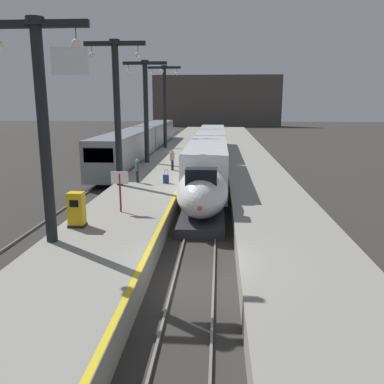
{
  "coord_description": "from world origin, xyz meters",
  "views": [
    {
      "loc": [
        0.89,
        -13.73,
        6.62
      ],
      "look_at": [
        -0.57,
        7.77,
        1.8
      ],
      "focal_mm": 37.65,
      "sensor_mm": 36.0,
      "label": 1
    }
  ],
  "objects_px": {
    "passenger_near_edge": "(137,169)",
    "departure_info_board": "(120,183)",
    "station_column_distant": "(165,99)",
    "rolling_suitcase": "(166,179)",
    "passenger_mid_platform": "(172,158)",
    "ticket_machine_yellow": "(77,211)",
    "highspeed_train_main": "(209,155)",
    "station_column_far": "(146,102)",
    "station_column_mid": "(117,100)",
    "station_column_near": "(43,109)",
    "regional_train_adjacent": "(144,141)"
  },
  "relations": [
    {
      "from": "station_column_far",
      "to": "departure_info_board",
      "type": "relative_size",
      "value": 4.36
    },
    {
      "from": "highspeed_train_main",
      "to": "station_column_distant",
      "type": "distance_m",
      "value": 15.73
    },
    {
      "from": "highspeed_train_main",
      "to": "station_column_far",
      "type": "distance_m",
      "value": 7.56
    },
    {
      "from": "rolling_suitcase",
      "to": "departure_info_board",
      "type": "distance_m",
      "value": 7.85
    },
    {
      "from": "highspeed_train_main",
      "to": "passenger_mid_platform",
      "type": "height_order",
      "value": "highspeed_train_main"
    },
    {
      "from": "passenger_mid_platform",
      "to": "ticket_machine_yellow",
      "type": "relative_size",
      "value": 1.06
    },
    {
      "from": "station_column_near",
      "to": "rolling_suitcase",
      "type": "bearing_deg",
      "value": 76.16
    },
    {
      "from": "station_column_distant",
      "to": "departure_info_board",
      "type": "distance_m",
      "value": 30.81
    },
    {
      "from": "ticket_machine_yellow",
      "to": "departure_info_board",
      "type": "distance_m",
      "value": 3.08
    },
    {
      "from": "passenger_near_edge",
      "to": "passenger_mid_platform",
      "type": "distance_m",
      "value": 5.79
    },
    {
      "from": "regional_train_adjacent",
      "to": "passenger_mid_platform",
      "type": "relative_size",
      "value": 21.66
    },
    {
      "from": "passenger_mid_platform",
      "to": "station_column_distant",
      "type": "bearing_deg",
      "value": 99.55
    },
    {
      "from": "regional_train_adjacent",
      "to": "station_column_distant",
      "type": "distance_m",
      "value": 6.08
    },
    {
      "from": "station_column_distant",
      "to": "departure_info_board",
      "type": "relative_size",
      "value": 4.67
    },
    {
      "from": "station_column_distant",
      "to": "rolling_suitcase",
      "type": "relative_size",
      "value": 10.09
    },
    {
      "from": "highspeed_train_main",
      "to": "station_column_near",
      "type": "bearing_deg",
      "value": -105.26
    },
    {
      "from": "station_column_mid",
      "to": "passenger_mid_platform",
      "type": "distance_m",
      "value": 8.43
    },
    {
      "from": "regional_train_adjacent",
      "to": "ticket_machine_yellow",
      "type": "xyz_separation_m",
      "value": [
        2.55,
        -30.14,
        -0.34
      ]
    },
    {
      "from": "passenger_near_edge",
      "to": "ticket_machine_yellow",
      "type": "xyz_separation_m",
      "value": [
        -0.7,
        -10.37,
        -0.25
      ]
    },
    {
      "from": "ticket_machine_yellow",
      "to": "passenger_near_edge",
      "type": "bearing_deg",
      "value": 86.15
    },
    {
      "from": "regional_train_adjacent",
      "to": "station_column_far",
      "type": "bearing_deg",
      "value": -77.59
    },
    {
      "from": "station_column_mid",
      "to": "station_column_far",
      "type": "bearing_deg",
      "value": 90.0
    },
    {
      "from": "passenger_near_edge",
      "to": "departure_info_board",
      "type": "relative_size",
      "value": 0.8
    },
    {
      "from": "rolling_suitcase",
      "to": "departure_info_board",
      "type": "height_order",
      "value": "departure_info_board"
    },
    {
      "from": "rolling_suitcase",
      "to": "departure_info_board",
      "type": "relative_size",
      "value": 0.46
    },
    {
      "from": "station_column_near",
      "to": "rolling_suitcase",
      "type": "relative_size",
      "value": 8.77
    },
    {
      "from": "ticket_machine_yellow",
      "to": "regional_train_adjacent",
      "type": "bearing_deg",
      "value": 94.84
    },
    {
      "from": "station_column_near",
      "to": "station_column_mid",
      "type": "xyz_separation_m",
      "value": [
        -0.06,
        11.5,
        0.38
      ]
    },
    {
      "from": "passenger_near_edge",
      "to": "departure_info_board",
      "type": "bearing_deg",
      "value": -85.0
    },
    {
      "from": "highspeed_train_main",
      "to": "ticket_machine_yellow",
      "type": "xyz_separation_m",
      "value": [
        -5.55,
        -19.4,
        -0.14
      ]
    },
    {
      "from": "ticket_machine_yellow",
      "to": "rolling_suitcase",
      "type": "bearing_deg",
      "value": 75.1
    },
    {
      "from": "station_column_near",
      "to": "station_column_far",
      "type": "distance_m",
      "value": 22.15
    },
    {
      "from": "regional_train_adjacent",
      "to": "passenger_near_edge",
      "type": "xyz_separation_m",
      "value": [
        3.25,
        -19.77,
        -0.09
      ]
    },
    {
      "from": "passenger_near_edge",
      "to": "station_column_far",
      "type": "bearing_deg",
      "value": 96.13
    },
    {
      "from": "regional_train_adjacent",
      "to": "passenger_mid_platform",
      "type": "distance_m",
      "value": 15.16
    },
    {
      "from": "passenger_near_edge",
      "to": "rolling_suitcase",
      "type": "height_order",
      "value": "passenger_near_edge"
    },
    {
      "from": "rolling_suitcase",
      "to": "station_column_mid",
      "type": "bearing_deg",
      "value": -165.65
    },
    {
      "from": "rolling_suitcase",
      "to": "regional_train_adjacent",
      "type": "bearing_deg",
      "value": 104.91
    },
    {
      "from": "station_column_distant",
      "to": "station_column_near",
      "type": "bearing_deg",
      "value": -89.9
    },
    {
      "from": "passenger_near_edge",
      "to": "passenger_mid_platform",
      "type": "height_order",
      "value": "same"
    },
    {
      "from": "station_column_far",
      "to": "ticket_machine_yellow",
      "type": "xyz_separation_m",
      "value": [
        0.35,
        -20.14,
        -4.82
      ]
    },
    {
      "from": "station_column_far",
      "to": "rolling_suitcase",
      "type": "distance_m",
      "value": 11.59
    },
    {
      "from": "highspeed_train_main",
      "to": "station_column_mid",
      "type": "relative_size",
      "value": 3.93
    },
    {
      "from": "station_column_mid",
      "to": "passenger_near_edge",
      "type": "relative_size",
      "value": 5.62
    },
    {
      "from": "station_column_distant",
      "to": "passenger_near_edge",
      "type": "bearing_deg",
      "value": -87.36
    },
    {
      "from": "passenger_mid_platform",
      "to": "ticket_machine_yellow",
      "type": "distance_m",
      "value": 16.07
    },
    {
      "from": "station_column_mid",
      "to": "station_column_distant",
      "type": "distance_m",
      "value": 23.6
    },
    {
      "from": "regional_train_adjacent",
      "to": "departure_info_board",
      "type": "height_order",
      "value": "regional_train_adjacent"
    },
    {
      "from": "passenger_mid_platform",
      "to": "rolling_suitcase",
      "type": "bearing_deg",
      "value": -88.07
    },
    {
      "from": "highspeed_train_main",
      "to": "passenger_mid_platform",
      "type": "bearing_deg",
      "value": -130.29
    }
  ]
}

